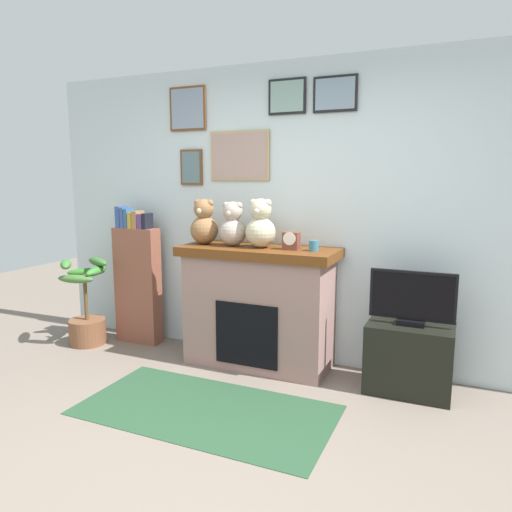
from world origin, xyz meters
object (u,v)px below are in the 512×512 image
object	(u,v)px
potted_plant	(87,312)
teddy_bear_brown	(233,226)
tv_stand	(409,358)
candle_jar	(314,246)
teddy_bear_cream	(260,226)
bookshelf	(138,280)
television	(412,299)
mantel_clock	(291,241)
teddy_bear_tan	(204,224)
fireplace	(259,306)

from	to	relation	value
potted_plant	teddy_bear_brown	xyz separation A→B (m)	(1.52, 0.18, 0.89)
tv_stand	candle_jar	xyz separation A→B (m)	(-0.78, 0.02, 0.82)
tv_stand	teddy_bear_cream	xyz separation A→B (m)	(-1.24, 0.02, 0.96)
bookshelf	candle_jar	size ratio (longest dim) A/B	15.60
bookshelf	television	xyz separation A→B (m)	(2.60, -0.10, 0.11)
mantel_clock	teddy_bear_tan	world-z (taller)	teddy_bear_tan
potted_plant	mantel_clock	world-z (taller)	mantel_clock
teddy_bear_brown	teddy_bear_cream	bearing A→B (deg)	-0.01
fireplace	bookshelf	world-z (taller)	bookshelf
television	teddy_bear_brown	size ratio (longest dim) A/B	1.63
bookshelf	teddy_bear_tan	bearing A→B (deg)	-5.50
teddy_bear_tan	teddy_bear_cream	xyz separation A→B (m)	(0.54, -0.00, 0.01)
bookshelf	potted_plant	size ratio (longest dim) A/B	1.59
candle_jar	bookshelf	bearing A→B (deg)	177.56
television	bookshelf	bearing A→B (deg)	177.76
bookshelf	television	size ratio (longest dim) A/B	2.16
bookshelf	tv_stand	size ratio (longest dim) A/B	2.14
potted_plant	teddy_bear_brown	world-z (taller)	teddy_bear_brown
fireplace	mantel_clock	size ratio (longest dim) A/B	9.18
bookshelf	television	bearing A→B (deg)	-2.24
bookshelf	teddy_bear_brown	bearing A→B (deg)	-4.09
teddy_bear_brown	teddy_bear_cream	world-z (taller)	teddy_bear_cream
teddy_bear_tan	tv_stand	bearing A→B (deg)	-0.70
fireplace	mantel_clock	world-z (taller)	mantel_clock
potted_plant	teddy_bear_tan	world-z (taller)	teddy_bear_tan
bookshelf	mantel_clock	world-z (taller)	bookshelf
fireplace	teddy_bear_brown	distance (m)	0.73
mantel_clock	television	bearing A→B (deg)	-1.30
fireplace	television	xyz separation A→B (m)	(1.27, -0.04, 0.20)
teddy_bear_brown	teddy_bear_cream	distance (m)	0.26
mantel_clock	teddy_bear_brown	xyz separation A→B (m)	(-0.53, 0.00, 0.10)
mantel_clock	teddy_bear_tan	bearing A→B (deg)	179.91
potted_plant	tv_stand	bearing A→B (deg)	3.06
fireplace	tv_stand	bearing A→B (deg)	-1.81
television	teddy_bear_brown	distance (m)	1.58
fireplace	teddy_bear_tan	xyz separation A→B (m)	(-0.52, -0.02, 0.69)
potted_plant	teddy_bear_tan	xyz separation A→B (m)	(1.24, 0.18, 0.90)
potted_plant	candle_jar	xyz separation A→B (m)	(2.25, 0.18, 0.76)
television	teddy_bear_cream	size ratio (longest dim) A/B	1.51
teddy_bear_tan	teddy_bear_brown	distance (m)	0.28
fireplace	television	bearing A→B (deg)	-1.88
fireplace	teddy_bear_cream	size ratio (longest dim) A/B	3.28
television	mantel_clock	distance (m)	1.04
mantel_clock	teddy_bear_cream	world-z (taller)	teddy_bear_cream
bookshelf	teddy_bear_cream	size ratio (longest dim) A/B	3.27
potted_plant	television	size ratio (longest dim) A/B	1.36
mantel_clock	teddy_bear_cream	bearing A→B (deg)	179.73
potted_plant	teddy_bear_brown	bearing A→B (deg)	6.87
fireplace	potted_plant	xyz separation A→B (m)	(-1.76, -0.20, -0.20)
potted_plant	tv_stand	xyz separation A→B (m)	(3.03, 0.16, -0.06)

